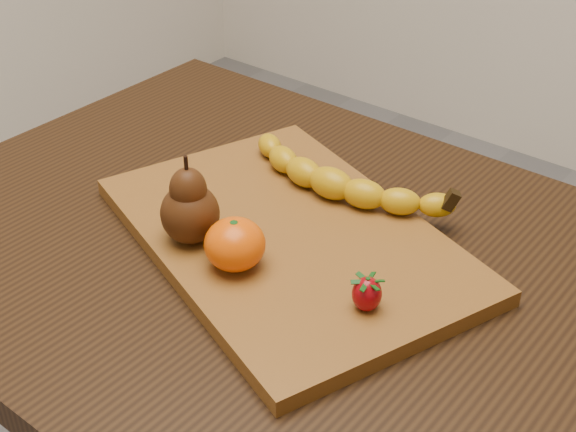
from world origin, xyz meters
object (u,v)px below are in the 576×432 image
Objects in this scene: table at (293,318)px; cutting_board at (288,237)px; pear at (189,199)px; mandarin at (235,244)px.

table is 0.11m from cutting_board.
mandarin is at bearing -5.81° from pear.
mandarin is (0.07, -0.01, -0.02)m from pear.
pear reaches higher than mandarin.
table is 14.91× the size of mandarin.
table is 0.21m from pear.
table is 0.17m from mandarin.
cutting_board is at bearing 148.62° from table.
mandarin reaches higher than cutting_board.
table is at bearing 37.44° from pear.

